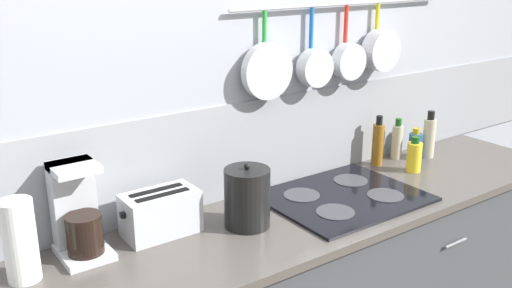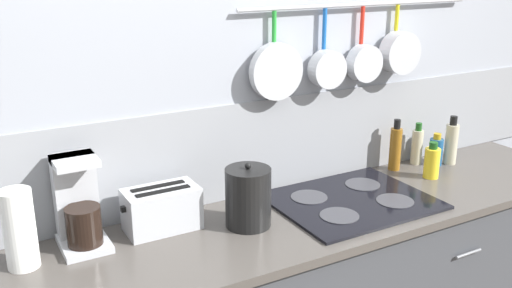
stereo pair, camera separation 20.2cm
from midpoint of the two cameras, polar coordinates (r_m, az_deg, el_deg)
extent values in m
cube|color=#999EA8|center=(2.32, -0.37, 3.36)|extent=(7.20, 0.06, 2.60)
cube|color=gray|center=(2.36, -0.31, -0.69)|extent=(7.20, 0.07, 0.41)
cylinder|color=#B7BABF|center=(2.57, 12.88, 13.43)|extent=(1.21, 0.02, 0.02)
cylinder|color=green|center=(2.30, 4.40, 11.62)|extent=(0.02, 0.02, 0.12)
cylinder|color=#B7BABF|center=(2.31, 4.57, 7.22)|extent=(0.23, 0.04, 0.23)
cylinder|color=#1959B2|center=(2.45, 9.27, 11.27)|extent=(0.02, 0.02, 0.17)
cylinder|color=#B7BABF|center=(2.45, 9.52, 7.36)|extent=(0.16, 0.06, 0.16)
cylinder|color=red|center=(2.58, 12.84, 11.49)|extent=(0.02, 0.02, 0.16)
cylinder|color=#B7BABF|center=(2.58, 13.03, 7.84)|extent=(0.16, 0.06, 0.16)
cylinder|color=gold|center=(2.71, 16.05, 12.04)|extent=(0.02, 0.02, 0.11)
cylinder|color=#B7BABF|center=(2.70, 16.32, 8.73)|extent=(0.19, 0.07, 0.19)
cylinder|color=slate|center=(2.58, 22.66, -10.13)|extent=(0.14, 0.01, 0.01)
cube|color=#4C4742|center=(2.19, 3.96, -8.62)|extent=(3.20, 0.59, 0.03)
cylinder|color=white|center=(1.96, -19.89, -8.09)|extent=(0.10, 0.10, 0.27)
cube|color=#B7BABF|center=(2.08, -14.13, -9.69)|extent=(0.16, 0.20, 0.02)
cube|color=#B7BABF|center=(2.08, -14.94, -5.25)|extent=(0.15, 0.07, 0.33)
cylinder|color=black|center=(2.03, -14.11, -7.98)|extent=(0.12, 0.12, 0.14)
cube|color=#B7BABF|center=(1.98, -14.95, -1.71)|extent=(0.15, 0.15, 0.02)
cube|color=#B7BABF|center=(2.13, -6.73, -6.54)|extent=(0.27, 0.15, 0.16)
cube|color=black|center=(2.08, -6.53, -4.74)|extent=(0.20, 0.03, 0.00)
cube|color=black|center=(2.12, -7.09, -4.25)|extent=(0.20, 0.03, 0.00)
cube|color=black|center=(2.07, -10.45, -6.48)|extent=(0.02, 0.02, 0.02)
cylinder|color=black|center=(2.13, 1.93, -5.40)|extent=(0.17, 0.17, 0.23)
sphere|color=black|center=(2.09, 1.97, -2.25)|extent=(0.02, 0.02, 0.02)
cube|color=black|center=(2.42, 11.93, -5.60)|extent=(0.63, 0.52, 0.01)
cylinder|color=#38383D|center=(2.26, 10.91, -7.09)|extent=(0.15, 0.15, 0.00)
cylinder|color=#38383D|center=(2.44, 16.08, -5.54)|extent=(0.15, 0.15, 0.00)
cylinder|color=#38383D|center=(2.41, 7.75, -5.32)|extent=(0.15, 0.15, 0.00)
cylinder|color=#38383D|center=(2.58, 12.85, -3.99)|extent=(0.15, 0.15, 0.00)
cylinder|color=#8C5919|center=(2.80, 15.79, -0.54)|extent=(0.06, 0.06, 0.20)
cylinder|color=black|center=(2.76, 16.00, 1.89)|extent=(0.03, 0.03, 0.04)
cylinder|color=yellow|center=(2.76, 19.20, -1.85)|extent=(0.07, 0.07, 0.14)
cylinder|color=#194C19|center=(2.73, 19.39, -0.17)|extent=(0.04, 0.04, 0.03)
cylinder|color=#BFB799|center=(2.91, 17.73, -0.33)|extent=(0.05, 0.05, 0.17)
cylinder|color=#194C19|center=(2.89, 17.92, 1.62)|extent=(0.03, 0.03, 0.04)
cylinder|color=navy|center=(2.94, 19.45, -0.78)|extent=(0.07, 0.07, 0.13)
cylinder|color=#B28C19|center=(2.91, 19.61, 0.70)|extent=(0.04, 0.04, 0.03)
cylinder|color=#BFB799|center=(2.97, 20.80, -0.05)|extent=(0.06, 0.06, 0.20)
cylinder|color=black|center=(2.94, 21.06, 2.17)|extent=(0.03, 0.03, 0.04)
camera|label=1|loc=(0.10, -87.14, 0.94)|focal=40.00mm
camera|label=2|loc=(0.10, 92.86, -0.94)|focal=40.00mm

